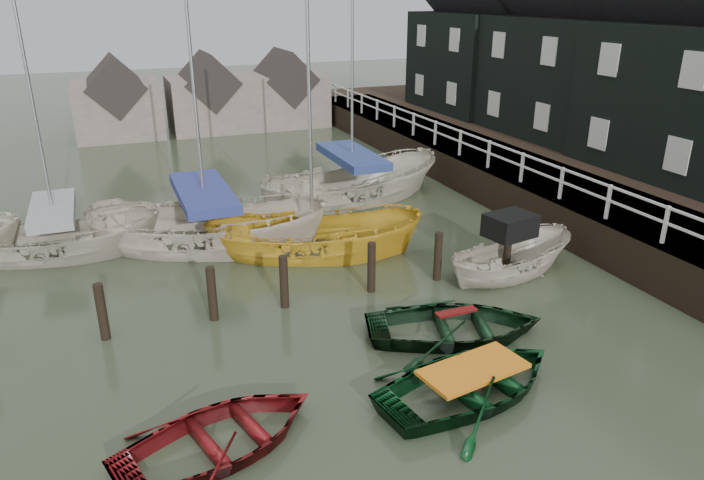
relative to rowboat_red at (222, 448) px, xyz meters
name	(u,v)px	position (x,y,z in m)	size (l,w,h in m)	color
ground	(375,356)	(3.72, 1.76, 0.00)	(120.00, 120.00, 0.00)	#2F3723
pier	(490,171)	(13.20, 11.76, 0.71)	(3.04, 32.00, 2.70)	black
land_strip	(595,174)	(18.72, 11.76, 0.00)	(14.00, 38.00, 1.50)	black
quay_houses	(640,42)	(18.72, 10.42, 5.68)	(6.52, 28.14, 10.01)	black
mooring_pilings	(288,288)	(2.61, 4.76, 0.50)	(13.72, 0.22, 1.80)	black
far_sheds	(206,98)	(4.56, 27.76, 1.86)	(14.00, 4.08, 4.39)	#665B51
rowboat_red	(222,448)	(0.00, 0.00, 0.00)	(2.67, 3.74, 0.77)	#5F0D0F
rowboat_green	(471,395)	(4.92, -0.27, 0.00)	(2.94, 4.12, 0.85)	black
rowboat_dkgreen	(455,337)	(5.78, 1.84, 0.00)	(2.94, 4.12, 0.85)	black
motorboat	(510,271)	(9.04, 4.33, 0.10)	(4.50, 2.36, 2.56)	beige
sailboat_a	(60,252)	(-2.92, 10.68, 0.07)	(6.47, 3.43, 11.53)	#B8B09D
sailboat_b	(208,244)	(1.41, 9.68, 0.06)	(8.17, 5.82, 13.11)	beige
sailboat_c	(313,252)	(4.34, 7.94, 0.01)	(7.09, 4.84, 11.38)	gold
sailboat_d	(352,198)	(7.44, 12.42, 0.06)	(7.75, 3.65, 11.96)	beige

